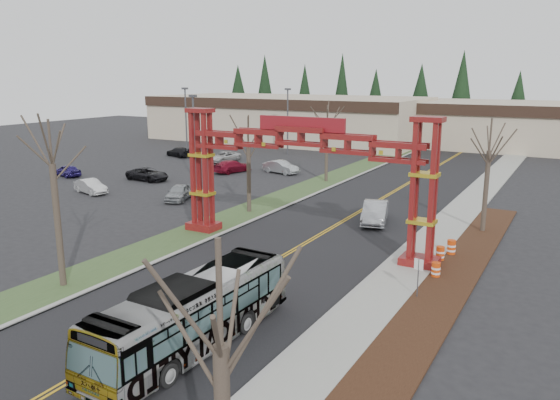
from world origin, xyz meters
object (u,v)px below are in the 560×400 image
Objects in this scene: parked_car_mid_b at (67,171)px; parked_car_far_b at (224,157)px; retail_building_west at (289,118)px; light_pole_far at (288,117)px; bare_tree_right_far at (489,151)px; parked_car_mid_a at (232,166)px; silver_sedan at (375,212)px; bare_tree_median_mid at (248,145)px; transit_bus at (194,313)px; barrel_south at (436,270)px; barrel_mid at (440,254)px; bare_tree_right_near at (221,348)px; gateway_arch at (301,158)px; barrel_north at (451,248)px; bare_tree_median_near at (52,165)px; street_sign at (418,270)px; parked_car_near_c at (147,174)px; parked_car_far_c at (179,152)px; parked_car_far_a at (281,167)px; light_pole_near at (194,132)px; retail_building_east at (544,126)px; parked_car_near_a at (179,192)px; light_pole_mid at (186,118)px; bare_tree_median_far at (327,127)px.

parked_car_mid_b is 0.81× the size of parked_car_far_b.
retail_building_west is 18.98m from light_pole_far.
parked_car_mid_a is at bearing 158.64° from bare_tree_right_far.
bare_tree_median_mid is at bearing 175.60° from silver_sedan.
bare_tree_right_far is 0.88× the size of light_pole_far.
transit_bus is 23.47m from bare_tree_median_mid.
barrel_mid reaches higher than barrel_south.
gateway_arch is at bearing 113.56° from bare_tree_right_near.
bare_tree_median_near is at bearing -137.89° from barrel_north.
street_sign is at bearing -91.98° from barrel_south.
barrel_north is (29.13, -18.30, -0.22)m from parked_car_mid_a.
parked_car_near_c reaches higher than parked_car_far_c.
parked_car_far_a is 0.49× the size of light_pole_near.
parked_car_near_c is at bearing 159.37° from bare_tree_median_mid.
silver_sedan is at bearing -95.86° from parked_car_near_c.
retail_building_west is at bearing 125.36° from barrel_south.
retail_building_west is 41.02m from light_pole_near.
parked_car_near_c is at bearing 46.36° from parked_car_far_c.
parked_car_near_a is at bearing -115.25° from retail_building_east.
retail_building_west is 1.21× the size of retail_building_east.
transit_bus is at bearing -130.91° from parked_car_near_c.
light_pole_mid is 1.02× the size of light_pole_far.
parked_car_far_b reaches higher than parked_car_far_c.
parked_car_far_b is (9.29, 17.37, 0.00)m from parked_car_mid_b.
transit_bus is 2.20× the size of parked_car_near_c.
parked_car_mid_b is at bearing 139.81° from bare_tree_median_near.
barrel_mid is at bearing 39.78° from bare_tree_median_near.
silver_sedan is 37.02m from parked_car_mid_b.
retail_building_west is 4.91× the size of light_pole_far.
bare_tree_right_near is (7.56, -8.53, 4.38)m from transit_bus.
barrel_south is (6.88, 12.96, -1.05)m from transit_bus.
bare_tree_median_far is at bearing 110.37° from gateway_arch.
bare_tree_median_mid is 3.73× the size of street_sign.
street_sign is at bearing -90.69° from retail_building_east.
parked_car_mid_b is 27.40m from bare_tree_median_mid.
bare_tree_median_mid reaches higher than retail_building_east.
parked_car_mid_a is 1.04× the size of parked_car_far_b.
bare_tree_median_near is 21.46m from barrel_south.
retail_building_east is 50.55m from parked_car_mid_a.
parked_car_mid_a reaches higher than parked_car_far_c.
retail_building_west is 10.19× the size of parked_car_far_a.
gateway_arch reaches higher than bare_tree_median_mid.
street_sign is (-0.80, 18.12, -4.36)m from bare_tree_right_near.
street_sign is 2.09× the size of barrel_north.
light_pole_far is at bearing 130.13° from barrel_mid.
parked_car_near_c is 37.27m from barrel_south.
light_pole_far reaches higher than street_sign.
bare_tree_median_far is 8.76× the size of barrel_south.
transit_bus is at bearing 58.08° from parked_car_far_c.
parked_car_far_b is (-27.68, 19.26, -0.16)m from silver_sedan.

